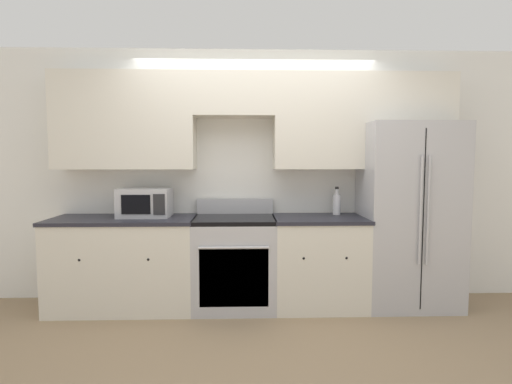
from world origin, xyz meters
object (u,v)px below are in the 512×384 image
object	(u,v)px
oven_range	(235,262)
bottle	(337,204)
microwave	(145,203)
refrigerator	(408,215)

from	to	relation	value
oven_range	bottle	world-z (taller)	bottle
microwave	bottle	bearing A→B (deg)	3.10
oven_range	bottle	distance (m)	1.20
refrigerator	microwave	distance (m)	2.63
oven_range	bottle	xyz separation A→B (m)	(1.05, 0.18, 0.56)
refrigerator	microwave	xyz separation A→B (m)	(-2.62, 0.03, 0.13)
refrigerator	bottle	distance (m)	0.71
refrigerator	bottle	size ratio (longest dim) A/B	6.32
bottle	oven_range	bearing A→B (deg)	-170.46
oven_range	bottle	bearing A→B (deg)	9.54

